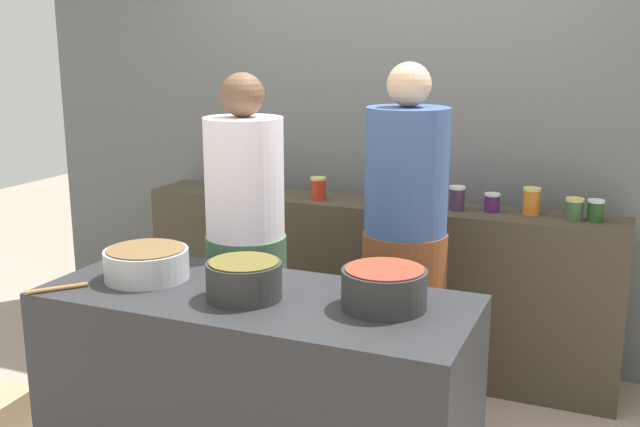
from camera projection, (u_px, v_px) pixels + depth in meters
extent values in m
cube|color=slate|center=(393.00, 99.00, 4.29)|extent=(4.80, 0.12, 3.00)
cube|color=#423A2C|center=(371.00, 284.00, 4.21)|extent=(2.70, 0.36, 0.95)
cube|color=#2B2B2E|center=(257.00, 397.00, 2.97)|extent=(1.70, 0.70, 0.87)
cylinder|color=#3A5B35|center=(218.00, 180.00, 4.49)|extent=(0.09, 0.09, 0.10)
cylinder|color=black|center=(217.00, 172.00, 4.48)|extent=(0.09, 0.09, 0.01)
cylinder|color=red|center=(252.00, 183.00, 4.36)|extent=(0.07, 0.07, 0.12)
cylinder|color=black|center=(252.00, 172.00, 4.35)|extent=(0.08, 0.08, 0.01)
cylinder|color=#B62C1A|center=(318.00, 190.00, 4.16)|extent=(0.08, 0.08, 0.11)
cylinder|color=#D6C666|center=(318.00, 179.00, 4.15)|extent=(0.09, 0.09, 0.01)
cylinder|color=gold|center=(375.00, 194.00, 4.11)|extent=(0.08, 0.08, 0.09)
cylinder|color=silver|center=(376.00, 185.00, 4.10)|extent=(0.09, 0.09, 0.01)
cylinder|color=#D86407|center=(433.00, 200.00, 3.96)|extent=(0.07, 0.07, 0.09)
cylinder|color=silver|center=(433.00, 190.00, 3.95)|extent=(0.07, 0.07, 0.01)
cylinder|color=#422848|center=(457.00, 200.00, 3.90)|extent=(0.08, 0.08, 0.11)
cylinder|color=silver|center=(457.00, 188.00, 3.89)|extent=(0.08, 0.08, 0.01)
cylinder|color=#4C1D56|center=(492.00, 204.00, 3.87)|extent=(0.08, 0.08, 0.09)
cylinder|color=silver|center=(493.00, 194.00, 3.86)|extent=(0.08, 0.08, 0.01)
cylinder|color=orange|center=(531.00, 203.00, 3.80)|extent=(0.09, 0.09, 0.13)
cylinder|color=#D6C666|center=(532.00, 189.00, 3.79)|extent=(0.09, 0.09, 0.02)
cylinder|color=#3A5936|center=(574.00, 211.00, 3.69)|extent=(0.09, 0.09, 0.10)
cylinder|color=#D6C666|center=(575.00, 200.00, 3.68)|extent=(0.09, 0.09, 0.02)
cylinder|color=#27481F|center=(595.00, 212.00, 3.66)|extent=(0.08, 0.08, 0.10)
cylinder|color=silver|center=(596.00, 201.00, 3.65)|extent=(0.08, 0.08, 0.01)
cylinder|color=#B7B7BC|center=(147.00, 264.00, 3.05)|extent=(0.35, 0.35, 0.12)
cylinder|color=brown|center=(146.00, 249.00, 3.03)|extent=(0.32, 0.32, 0.00)
cylinder|color=#2D2D2D|center=(244.00, 280.00, 2.81)|extent=(0.29, 0.29, 0.14)
cylinder|color=brown|center=(244.00, 262.00, 2.80)|extent=(0.27, 0.27, 0.00)
cylinder|color=#2D2D2D|center=(384.00, 289.00, 2.71)|extent=(0.32, 0.32, 0.15)
cylinder|color=maroon|center=(385.00, 269.00, 2.69)|extent=(0.29, 0.29, 0.00)
cylinder|color=#9E703D|center=(57.00, 288.00, 2.91)|extent=(0.17, 0.19, 0.02)
cylinder|color=#406147|center=(248.00, 326.00, 3.62)|extent=(0.39, 0.39, 0.92)
cylinder|color=white|center=(244.00, 178.00, 3.46)|extent=(0.37, 0.37, 0.56)
sphere|color=brown|center=(242.00, 95.00, 3.37)|extent=(0.20, 0.20, 0.20)
cylinder|color=brown|center=(402.00, 328.00, 3.56)|extent=(0.40, 0.40, 0.95)
cylinder|color=#3B5588|center=(407.00, 171.00, 3.39)|extent=(0.38, 0.38, 0.58)
sphere|color=#D8A884|center=(409.00, 84.00, 3.30)|extent=(0.20, 0.20, 0.20)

